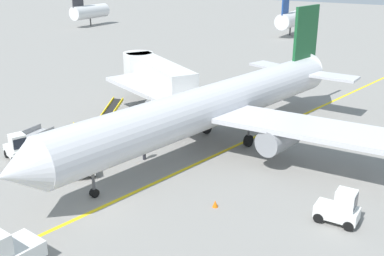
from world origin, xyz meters
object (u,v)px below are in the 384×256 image
at_px(ground_crew_marshaller, 144,148).
at_px(safety_cone_nose_left, 215,204).
at_px(belt_loader_forward_hold, 105,127).
at_px(airliner, 216,104).
at_px(baggage_tug_by_cargo_door, 340,208).
at_px(safety_cone_nose_right, 108,118).
at_px(baggage_tug_near_wing, 17,148).
at_px(baggage_cart_empty_trailing, 36,135).
at_px(belt_loader_aft_hold, 83,159).
at_px(jet_bridge, 154,73).

relative_size(ground_crew_marshaller, safety_cone_nose_left, 3.86).
height_order(belt_loader_forward_hold, ground_crew_marshaller, belt_loader_forward_hold).
xyz_separation_m(airliner, baggage_tug_by_cargo_door, (11.74, -6.90, -2.49)).
bearing_deg(safety_cone_nose_right, baggage_tug_near_wing, -88.29).
distance_m(baggage_tug_near_wing, baggage_tug_by_cargo_door, 23.21).
bearing_deg(safety_cone_nose_left, safety_cone_nose_right, 151.06).
distance_m(baggage_cart_empty_trailing, ground_crew_marshaller, 10.17).
xyz_separation_m(airliner, safety_cone_nose_left, (4.85, -8.97, -3.20)).
bearing_deg(safety_cone_nose_left, baggage_cart_empty_trailing, 173.70).
height_order(belt_loader_forward_hold, belt_loader_aft_hold, same).
bearing_deg(safety_cone_nose_right, jet_bridge, 77.91).
bearing_deg(ground_crew_marshaller, safety_cone_nose_left, -23.85).
bearing_deg(airliner, baggage_tug_near_wing, -137.17).
bearing_deg(baggage_tug_by_cargo_door, baggage_tug_near_wing, -171.35).
height_order(baggage_tug_near_wing, safety_cone_nose_left, baggage_tug_near_wing).
height_order(jet_bridge, baggage_tug_near_wing, jet_bridge).
bearing_deg(ground_crew_marshaller, belt_loader_aft_hold, -127.23).
distance_m(belt_loader_forward_hold, baggage_cart_empty_trailing, 5.70).
relative_size(baggage_cart_empty_trailing, ground_crew_marshaller, 2.24).
distance_m(ground_crew_marshaller, safety_cone_nose_right, 10.04).
xyz_separation_m(jet_bridge, baggage_cart_empty_trailing, (-2.92, -12.83, -3.07)).
height_order(jet_bridge, belt_loader_aft_hold, jet_bridge).
distance_m(baggage_tug_near_wing, baggage_cart_empty_trailing, 3.98).
distance_m(baggage_tug_by_cargo_door, belt_loader_aft_hold, 17.76).
bearing_deg(baggage_cart_empty_trailing, belt_loader_forward_hold, 43.31).
bearing_deg(ground_crew_marshaller, jet_bridge, 122.28).
height_order(ground_crew_marshaller, safety_cone_nose_right, ground_crew_marshaller).
distance_m(baggage_tug_near_wing, belt_loader_forward_hold, 7.63).
distance_m(airliner, ground_crew_marshaller, 6.77).
distance_m(airliner, safety_cone_nose_left, 10.69).
xyz_separation_m(safety_cone_nose_left, safety_cone_nose_right, (-16.37, 9.05, 0.00)).
xyz_separation_m(baggage_cart_empty_trailing, safety_cone_nose_right, (1.68, 7.06, -0.25)).
distance_m(jet_bridge, ground_crew_marshaller, 13.61).
bearing_deg(belt_loader_forward_hold, baggage_tug_near_wing, -106.36).
relative_size(airliner, jet_bridge, 2.88).
bearing_deg(baggage_tug_by_cargo_door, ground_crew_marshaller, 174.38).
bearing_deg(safety_cone_nose_right, belt_loader_aft_hold, -58.32).
height_order(belt_loader_aft_hold, safety_cone_nose_left, belt_loader_aft_hold).
xyz_separation_m(baggage_tug_near_wing, ground_crew_marshaller, (8.05, 4.96, -0.02)).
xyz_separation_m(baggage_tug_near_wing, safety_cone_nose_right, (-0.31, 10.47, -0.71)).
height_order(airliner, belt_loader_forward_hold, airliner).
bearing_deg(baggage_tug_near_wing, airliner, 42.83).
distance_m(airliner, belt_loader_aft_hold, 11.11).
distance_m(jet_bridge, safety_cone_nose_left, 21.44).
xyz_separation_m(baggage_tug_by_cargo_door, safety_cone_nose_right, (-23.26, 6.98, -0.71)).
height_order(belt_loader_forward_hold, safety_cone_nose_left, belt_loader_forward_hold).
distance_m(ground_crew_marshaller, safety_cone_nose_left, 8.78).
bearing_deg(ground_crew_marshaller, belt_loader_forward_hold, 158.24).
bearing_deg(baggage_tug_by_cargo_door, safety_cone_nose_left, -163.28).
relative_size(baggage_tug_near_wing, baggage_cart_empty_trailing, 0.71).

